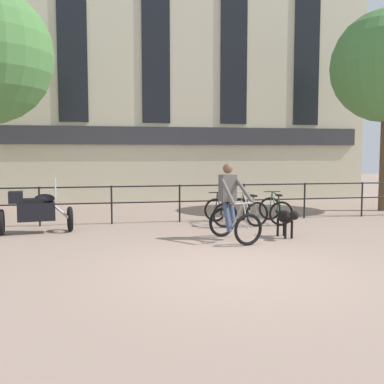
{
  "coord_description": "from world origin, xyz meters",
  "views": [
    {
      "loc": [
        -2.08,
        -7.1,
        1.95
      ],
      "look_at": [
        -0.11,
        2.86,
        1.05
      ],
      "focal_mm": 42.0,
      "sensor_mm": 36.0,
      "label": 1
    }
  ],
  "objects_px": {
    "parked_bicycle_mid_left": "(248,211)",
    "parked_bicycle_mid_right": "(275,210)",
    "dog": "(287,218)",
    "parked_bicycle_near_lamp": "(220,211)",
    "parked_motorcycle": "(36,210)",
    "cyclist_with_bike": "(231,206)"
  },
  "relations": [
    {
      "from": "parked_bicycle_mid_left",
      "to": "parked_bicycle_mid_right",
      "type": "bearing_deg",
      "value": 171.81
    },
    {
      "from": "dog",
      "to": "parked_bicycle_near_lamp",
      "type": "xyz_separation_m",
      "value": [
        -1.0,
        2.14,
        -0.11
      ]
    },
    {
      "from": "parked_bicycle_near_lamp",
      "to": "parked_motorcycle",
      "type": "bearing_deg",
      "value": 6.0
    },
    {
      "from": "parked_bicycle_near_lamp",
      "to": "parked_bicycle_mid_right",
      "type": "xyz_separation_m",
      "value": [
        1.58,
        0.0,
        0.0
      ]
    },
    {
      "from": "parked_bicycle_near_lamp",
      "to": "parked_bicycle_mid_right",
      "type": "bearing_deg",
      "value": -179.17
    },
    {
      "from": "dog",
      "to": "parked_bicycle_mid_left",
      "type": "xyz_separation_m",
      "value": [
        -0.21,
        2.14,
        -0.11
      ]
    },
    {
      "from": "dog",
      "to": "parked_motorcycle",
      "type": "distance_m",
      "value": 5.95
    },
    {
      "from": "parked_bicycle_mid_left",
      "to": "parked_bicycle_mid_right",
      "type": "distance_m",
      "value": 0.79
    },
    {
      "from": "parked_bicycle_mid_right",
      "to": "parked_bicycle_near_lamp",
      "type": "bearing_deg",
      "value": 4.75
    },
    {
      "from": "parked_motorcycle",
      "to": "parked_bicycle_mid_left",
      "type": "xyz_separation_m",
      "value": [
        5.48,
        0.42,
        -0.2
      ]
    },
    {
      "from": "parked_bicycle_mid_right",
      "to": "parked_motorcycle",
      "type": "bearing_deg",
      "value": 8.62
    },
    {
      "from": "dog",
      "to": "parked_bicycle_mid_left",
      "type": "bearing_deg",
      "value": 87.93
    },
    {
      "from": "parked_bicycle_mid_left",
      "to": "parked_bicycle_mid_right",
      "type": "xyz_separation_m",
      "value": [
        0.79,
        -0.0,
        -0.0
      ]
    },
    {
      "from": "cyclist_with_bike",
      "to": "dog",
      "type": "relative_size",
      "value": 1.78
    },
    {
      "from": "cyclist_with_bike",
      "to": "parked_bicycle_mid_left",
      "type": "bearing_deg",
      "value": 47.95
    },
    {
      "from": "parked_bicycle_near_lamp",
      "to": "parked_bicycle_mid_right",
      "type": "distance_m",
      "value": 1.58
    },
    {
      "from": "parked_bicycle_mid_right",
      "to": "dog",
      "type": "bearing_deg",
      "value": 79.57
    },
    {
      "from": "cyclist_with_bike",
      "to": "parked_motorcycle",
      "type": "xyz_separation_m",
      "value": [
        -4.4,
        1.68,
        -0.2
      ]
    },
    {
      "from": "dog",
      "to": "parked_bicycle_mid_left",
      "type": "distance_m",
      "value": 2.15
    },
    {
      "from": "parked_bicycle_near_lamp",
      "to": "parked_bicycle_mid_left",
      "type": "distance_m",
      "value": 0.79
    },
    {
      "from": "parked_motorcycle",
      "to": "parked_bicycle_mid_left",
      "type": "distance_m",
      "value": 5.5
    },
    {
      "from": "dog",
      "to": "parked_bicycle_mid_right",
      "type": "relative_size",
      "value": 0.82
    }
  ]
}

